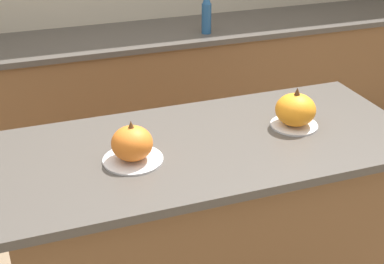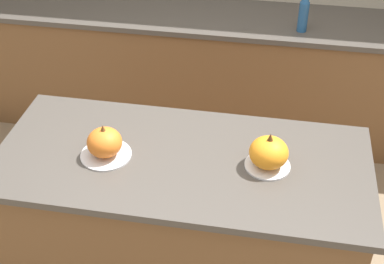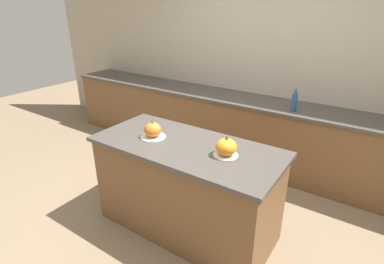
% 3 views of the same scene
% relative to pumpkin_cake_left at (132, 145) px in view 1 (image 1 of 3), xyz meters
% --- Properties ---
extents(kitchen_island, '(1.67, 0.76, 0.88)m').
position_rel_pumpkin_cake_left_xyz_m(kitchen_island, '(0.33, 0.04, -0.51)').
color(kitchen_island, brown).
rests_on(kitchen_island, ground_plane).
extents(back_counter, '(6.00, 0.60, 0.88)m').
position_rel_pumpkin_cake_left_xyz_m(back_counter, '(0.33, 1.55, -0.51)').
color(back_counter, brown).
rests_on(back_counter, ground_plane).
extents(pumpkin_cake_left, '(0.23, 0.23, 0.17)m').
position_rel_pumpkin_cake_left_xyz_m(pumpkin_cake_left, '(0.00, 0.00, 0.00)').
color(pumpkin_cake_left, silver).
rests_on(pumpkin_cake_left, kitchen_island).
extents(pumpkin_cake_right, '(0.20, 0.20, 0.18)m').
position_rel_pumpkin_cake_left_xyz_m(pumpkin_cake_right, '(0.71, 0.05, 0.01)').
color(pumpkin_cake_right, silver).
rests_on(pumpkin_cake_right, kitchen_island).
extents(bottle_tall, '(0.06, 0.06, 0.27)m').
position_rel_pumpkin_cake_left_xyz_m(bottle_tall, '(0.84, 1.42, 0.06)').
color(bottle_tall, '#235184').
rests_on(bottle_tall, back_counter).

